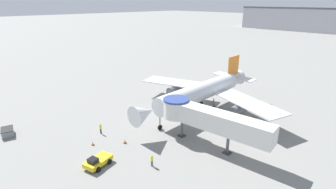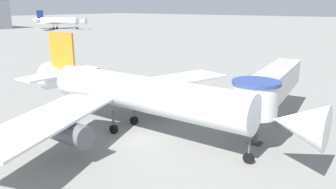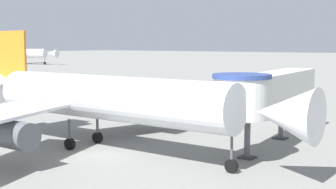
# 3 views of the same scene
# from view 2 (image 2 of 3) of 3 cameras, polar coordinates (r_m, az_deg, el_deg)

# --- Properties ---
(ground_plane) EXTENTS (800.00, 800.00, 0.00)m
(ground_plane) POSITION_cam_2_polar(r_m,az_deg,el_deg) (31.85, -4.09, -7.61)
(ground_plane) COLOR gray
(main_airplane) EXTENTS (32.93, 31.00, 9.46)m
(main_airplane) POSITION_cam_2_polar(r_m,az_deg,el_deg) (31.98, -5.29, 0.05)
(main_airplane) COLOR silver
(main_airplane) RESTS_ON ground_plane
(jet_bridge) EXTENTS (17.69, 5.25, 6.21)m
(jet_bridge) POSITION_cam_2_polar(r_m,az_deg,el_deg) (34.23, 17.34, 1.33)
(jet_bridge) COLOR silver
(jet_bridge) RESTS_ON ground_plane
(background_jet_navy_tail) EXTENTS (31.10, 30.24, 9.94)m
(background_jet_navy_tail) POSITION_cam_2_polar(r_m,az_deg,el_deg) (192.45, -18.59, 12.05)
(background_jet_navy_tail) COLOR white
(background_jet_navy_tail) RESTS_ON ground_plane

